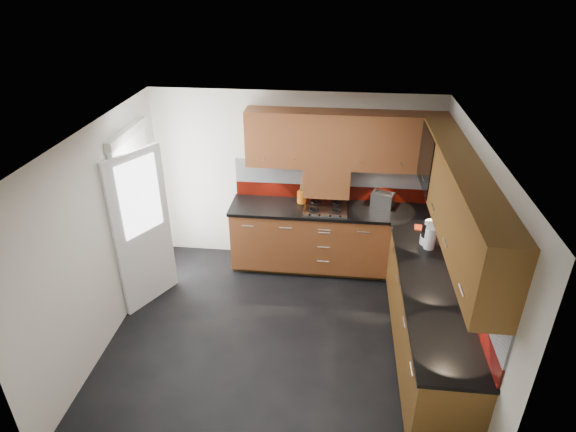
# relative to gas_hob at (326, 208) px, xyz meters

# --- Properties ---
(room) EXTENTS (4.00, 3.80, 2.64)m
(room) POSITION_rel_gas_hob_xyz_m (-0.45, -1.47, 0.54)
(room) COLOR black
(base_cabinets) EXTENTS (2.70, 3.20, 0.95)m
(base_cabinets) POSITION_rel_gas_hob_xyz_m (0.62, -0.75, -0.52)
(base_cabinets) COLOR brown
(base_cabinets) RESTS_ON room
(countertop) EXTENTS (2.72, 3.22, 0.04)m
(countertop) POSITION_rel_gas_hob_xyz_m (0.60, -0.77, -0.03)
(countertop) COLOR black
(countertop) RESTS_ON base_cabinets
(backsplash) EXTENTS (2.70, 3.20, 0.54)m
(backsplash) POSITION_rel_gas_hob_xyz_m (0.83, -0.54, 0.26)
(backsplash) COLOR maroon
(backsplash) RESTS_ON countertop
(upper_cabinets) EXTENTS (2.50, 3.20, 0.72)m
(upper_cabinets) POSITION_rel_gas_hob_xyz_m (0.78, -0.69, 0.88)
(upper_cabinets) COLOR brown
(upper_cabinets) RESTS_ON room
(extractor_hood) EXTENTS (0.60, 0.33, 0.40)m
(extractor_hood) POSITION_rel_gas_hob_xyz_m (-0.00, 0.17, 0.33)
(extractor_hood) COLOR brown
(extractor_hood) RESTS_ON room
(glass_cabinet) EXTENTS (0.32, 0.80, 0.66)m
(glass_cabinet) POSITION_rel_gas_hob_xyz_m (1.26, -0.40, 0.91)
(glass_cabinet) COLOR black
(glass_cabinet) RESTS_ON room
(back_door) EXTENTS (0.42, 1.19, 2.04)m
(back_door) POSITION_rel_gas_hob_xyz_m (-2.23, -0.72, 0.08)
(back_door) COLOR white
(back_door) RESTS_ON room
(gas_hob) EXTENTS (0.57, 0.50, 0.04)m
(gas_hob) POSITION_rel_gas_hob_xyz_m (0.00, 0.00, 0.00)
(gas_hob) COLOR silver
(gas_hob) RESTS_ON countertop
(utensil_pot) EXTENTS (0.13, 0.13, 0.46)m
(utensil_pot) POSITION_rel_gas_hob_xyz_m (-0.33, 0.16, 0.08)
(utensil_pot) COLOR orange
(utensil_pot) RESTS_ON countertop
(toaster) EXTENTS (0.33, 0.26, 0.21)m
(toaster) POSITION_rel_gas_hob_xyz_m (0.74, 0.16, 0.08)
(toaster) COLOR silver
(toaster) RESTS_ON countertop
(food_processor) EXTENTS (0.18, 0.18, 0.29)m
(food_processor) POSITION_rel_gas_hob_xyz_m (1.20, -0.74, 0.12)
(food_processor) COLOR white
(food_processor) RESTS_ON countertop
(paper_towel) EXTENTS (0.15, 0.15, 0.26)m
(paper_towel) POSITION_rel_gas_hob_xyz_m (1.21, -0.84, 0.11)
(paper_towel) COLOR white
(paper_towel) RESTS_ON countertop
(orange_cloth) EXTENTS (0.17, 0.15, 0.02)m
(orange_cloth) POSITION_rel_gas_hob_xyz_m (1.18, -0.39, -0.01)
(orange_cloth) COLOR red
(orange_cloth) RESTS_ON countertop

